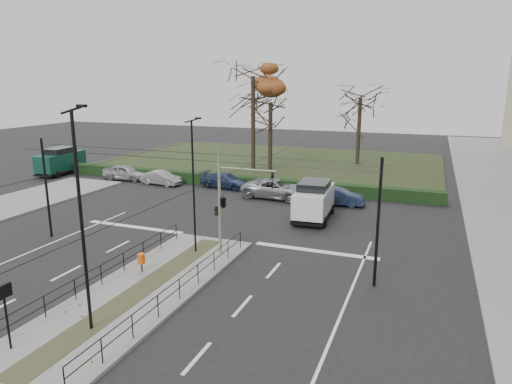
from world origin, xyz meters
TOP-DOWN VIEW (x-y plane):
  - ground at (0.00, 0.00)m, footprint 140.00×140.00m
  - median_island at (0.00, -2.50)m, footprint 4.40×15.00m
  - park at (-6.00, 32.00)m, footprint 38.00×26.00m
  - hedge at (-6.00, 18.60)m, footprint 38.00×1.00m
  - median_railing at (0.00, -2.60)m, footprint 4.14×13.24m
  - catenary at (0.00, 1.62)m, footprint 20.00×34.00m
  - traffic_light at (1.64, 2.92)m, footprint 3.46×1.98m
  - litter_bin at (-1.15, -0.76)m, footprint 0.36×0.36m
  - info_panel at (-1.51, -8.00)m, footprint 0.14×0.62m
  - streetlamp_median_near at (0.22, -5.93)m, footprint 0.69×0.14m
  - streetlamp_median_far at (-0.02, 2.63)m, footprint 0.61×0.12m
  - parked_car_first at (-15.70, 17.45)m, footprint 4.47×2.19m
  - parked_car_second at (-11.32, 16.89)m, footprint 3.96×1.67m
  - parked_car_third at (-5.29, 17.87)m, footprint 4.81×2.34m
  - parked_car_fourth at (0.11, 15.95)m, footprint 5.66×2.81m
  - white_van at (4.35, 11.45)m, footprint 2.51×5.13m
  - green_van at (-23.66, 17.57)m, footprint 2.50×5.65m
  - rust_tree at (-5.87, 26.07)m, footprint 8.72×8.72m
  - bare_tree_center at (3.78, 33.96)m, footprint 6.03×6.03m
  - bare_tree_near at (-4.43, 27.35)m, footprint 5.61×5.61m
  - parked_car_fifth at (5.19, 15.63)m, footprint 4.08×1.61m

SIDE VIEW (x-z plane):
  - ground at x=0.00m, z-range 0.00..0.00m
  - park at x=-6.00m, z-range 0.00..0.10m
  - median_island at x=0.00m, z-range 0.00..0.14m
  - hedge at x=-6.00m, z-range 0.00..1.00m
  - parked_car_second at x=-11.32m, z-range 0.00..1.27m
  - parked_car_fifth at x=5.19m, z-range 0.00..1.32m
  - parked_car_third at x=-5.29m, z-range 0.00..1.35m
  - parked_car_first at x=-15.70m, z-range 0.00..1.47m
  - parked_car_fourth at x=0.11m, z-range 0.00..1.54m
  - litter_bin at x=-1.15m, z-range 0.34..1.26m
  - median_railing at x=0.00m, z-range 0.52..1.44m
  - white_van at x=4.35m, z-range 0.05..2.67m
  - green_van at x=-23.66m, z-range 0.04..2.76m
  - info_panel at x=-1.51m, z-range 0.82..3.19m
  - traffic_light at x=1.64m, z-range 0.56..5.65m
  - catenary at x=0.00m, z-range 0.42..6.42m
  - streetlamp_median_far at x=-0.02m, z-range 0.20..7.47m
  - streetlamp_median_near at x=0.22m, z-range 0.21..8.49m
  - bare_tree_near at x=-4.43m, z-range 1.94..11.33m
  - bare_tree_center at x=3.78m, z-range 2.05..11.93m
  - rust_tree at x=-5.87m, z-range 3.40..16.10m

